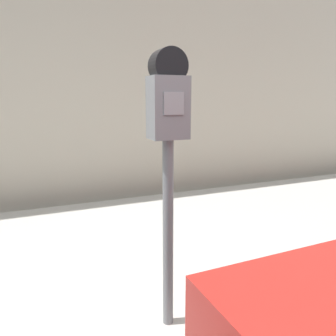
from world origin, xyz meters
name	(u,v)px	position (x,y,z in m)	size (l,w,h in m)	color
sidewalk	(90,261)	(0.00, 2.20, 0.06)	(24.00, 2.80, 0.12)	#ADAAA3
parking_meter	(168,132)	(0.29, 1.18, 1.22)	(0.19, 0.15, 1.51)	slate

